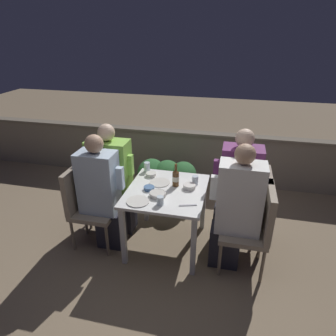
% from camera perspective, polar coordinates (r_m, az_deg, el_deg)
% --- Properties ---
extents(ground_plane, '(16.00, 16.00, 0.00)m').
position_cam_1_polar(ground_plane, '(3.57, -0.25, -14.14)').
color(ground_plane, '#847056').
extents(parapet_wall, '(9.00, 0.18, 0.80)m').
position_cam_1_polar(parapet_wall, '(4.79, 4.37, 2.38)').
color(parapet_wall, gray).
rests_on(parapet_wall, ground_plane).
extents(dining_table, '(0.82, 0.89, 0.71)m').
position_cam_1_polar(dining_table, '(3.21, -0.27, -5.66)').
color(dining_table, white).
rests_on(dining_table, ground_plane).
extents(planter_hedge, '(0.82, 0.47, 0.61)m').
position_cam_1_polar(planter_hedge, '(4.17, -0.24, -2.17)').
color(planter_hedge, brown).
rests_on(planter_hedge, ground_plane).
extents(chair_left_near, '(0.47, 0.46, 0.92)m').
position_cam_1_polar(chair_left_near, '(3.44, -15.43, -5.90)').
color(chair_left_near, gray).
rests_on(chair_left_near, ground_plane).
extents(person_blue_shirt, '(0.49, 0.26, 1.31)m').
position_cam_1_polar(person_blue_shirt, '(3.29, -12.46, -4.63)').
color(person_blue_shirt, '#282833').
rests_on(person_blue_shirt, ground_plane).
extents(chair_left_far, '(0.47, 0.46, 0.92)m').
position_cam_1_polar(chair_left_far, '(3.67, -13.30, -3.56)').
color(chair_left_far, gray).
rests_on(chair_left_far, ground_plane).
extents(person_green_blouse, '(0.52, 0.26, 1.33)m').
position_cam_1_polar(person_green_blouse, '(3.53, -10.47, -2.20)').
color(person_green_blouse, '#282833').
rests_on(person_green_blouse, ground_plane).
extents(chair_right_near, '(0.47, 0.46, 0.92)m').
position_cam_1_polar(chair_right_near, '(3.08, 16.40, -10.02)').
color(chair_right_near, gray).
rests_on(chair_right_near, ground_plane).
extents(person_white_polo, '(0.50, 0.26, 1.34)m').
position_cam_1_polar(person_white_polo, '(2.99, 12.75, -7.59)').
color(person_white_polo, '#282833').
rests_on(person_white_polo, ground_plane).
extents(chair_right_far, '(0.47, 0.46, 0.92)m').
position_cam_1_polar(chair_right_far, '(3.36, 16.15, -6.76)').
color(chair_right_far, gray).
rests_on(chair_right_far, ground_plane).
extents(person_purple_stripe, '(0.49, 0.26, 1.37)m').
position_cam_1_polar(person_purple_stripe, '(3.27, 12.87, -4.19)').
color(person_purple_stripe, '#282833').
rests_on(person_purple_stripe, ground_plane).
extents(beer_bottle, '(0.07, 0.07, 0.26)m').
position_cam_1_polar(beer_bottle, '(3.19, 1.48, -1.84)').
color(beer_bottle, brown).
rests_on(beer_bottle, dining_table).
extents(plate_0, '(0.23, 0.23, 0.01)m').
position_cam_1_polar(plate_0, '(2.96, -5.75, -6.34)').
color(plate_0, silver).
rests_on(plate_0, dining_table).
extents(plate_1, '(0.22, 0.22, 0.01)m').
position_cam_1_polar(plate_1, '(3.29, -1.58, -2.77)').
color(plate_1, silver).
rests_on(plate_1, dining_table).
extents(bowl_0, '(0.12, 0.12, 0.04)m').
position_cam_1_polar(bowl_0, '(3.44, -3.26, -1.17)').
color(bowl_0, silver).
rests_on(bowl_0, dining_table).
extents(bowl_1, '(0.13, 0.13, 0.05)m').
position_cam_1_polar(bowl_1, '(3.18, 4.10, -3.48)').
color(bowl_1, silver).
rests_on(bowl_1, dining_table).
extents(bowl_2, '(0.11, 0.11, 0.03)m').
position_cam_1_polar(bowl_2, '(3.16, -3.63, -3.79)').
color(bowl_2, '#4C709E').
rests_on(bowl_2, dining_table).
extents(bowl_3, '(0.17, 0.17, 0.04)m').
position_cam_1_polar(bowl_3, '(3.03, -1.99, -4.97)').
color(bowl_3, beige).
rests_on(bowl_3, dining_table).
extents(glass_cup_0, '(0.07, 0.07, 0.10)m').
position_cam_1_polar(glass_cup_0, '(3.25, 5.17, -2.34)').
color(glass_cup_0, silver).
rests_on(glass_cup_0, dining_table).
extents(glass_cup_1, '(0.07, 0.07, 0.09)m').
position_cam_1_polar(glass_cup_1, '(2.89, -1.49, -6.21)').
color(glass_cup_1, silver).
rests_on(glass_cup_1, dining_table).
extents(glass_cup_2, '(0.07, 0.07, 0.11)m').
position_cam_1_polar(glass_cup_2, '(3.54, -4.02, 0.23)').
color(glass_cup_2, silver).
rests_on(glass_cup_2, dining_table).
extents(fork_0, '(0.17, 0.07, 0.01)m').
position_cam_1_polar(fork_0, '(2.90, 3.84, -7.07)').
color(fork_0, silver).
rests_on(fork_0, dining_table).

